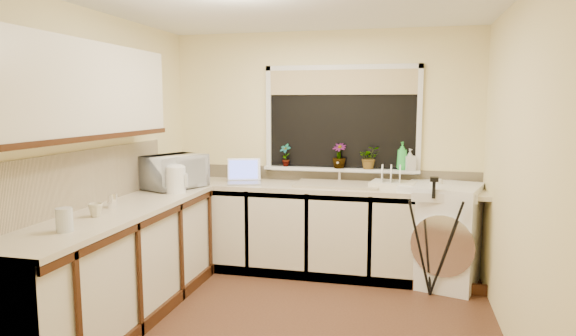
# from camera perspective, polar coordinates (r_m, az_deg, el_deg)

# --- Properties ---
(floor) EXTENTS (3.20, 3.20, 0.00)m
(floor) POSITION_cam_1_polar(r_m,az_deg,el_deg) (4.12, 0.23, -17.13)
(floor) COLOR brown
(floor) RESTS_ON ground
(ceiling) EXTENTS (3.20, 3.20, 0.00)m
(ceiling) POSITION_cam_1_polar(r_m,az_deg,el_deg) (3.82, 0.25, 18.55)
(ceiling) COLOR white
(ceiling) RESTS_ON ground
(wall_back) EXTENTS (3.20, 0.00, 3.20)m
(wall_back) POSITION_cam_1_polar(r_m,az_deg,el_deg) (5.24, 3.97, 2.07)
(wall_back) COLOR #FFECAA
(wall_back) RESTS_ON ground
(wall_front) EXTENTS (3.20, 0.00, 3.20)m
(wall_front) POSITION_cam_1_polar(r_m,az_deg,el_deg) (2.36, -8.07, -4.56)
(wall_front) COLOR #FFECAA
(wall_front) RESTS_ON ground
(wall_left) EXTENTS (0.00, 3.00, 3.00)m
(wall_left) POSITION_cam_1_polar(r_m,az_deg,el_deg) (4.42, -20.39, 0.63)
(wall_left) COLOR #FFECAA
(wall_left) RESTS_ON ground
(wall_right) EXTENTS (0.00, 3.00, 3.00)m
(wall_right) POSITION_cam_1_polar(r_m,az_deg,el_deg) (3.76, 24.73, -0.72)
(wall_right) COLOR #FFECAA
(wall_right) RESTS_ON ground
(base_cabinet_back) EXTENTS (2.55, 0.60, 0.86)m
(base_cabinet_back) POSITION_cam_1_polar(r_m,az_deg,el_deg) (5.15, -0.26, -6.99)
(base_cabinet_back) COLOR silver
(base_cabinet_back) RESTS_ON floor
(base_cabinet_left) EXTENTS (0.54, 2.40, 0.86)m
(base_cabinet_left) POSITION_cam_1_polar(r_m,az_deg,el_deg) (4.18, -18.72, -10.84)
(base_cabinet_left) COLOR silver
(base_cabinet_left) RESTS_ON floor
(worktop_back) EXTENTS (3.20, 0.60, 0.04)m
(worktop_back) POSITION_cam_1_polar(r_m,az_deg,el_deg) (4.99, 3.37, -2.18)
(worktop_back) COLOR beige
(worktop_back) RESTS_ON base_cabinet_back
(worktop_left) EXTENTS (0.60, 2.40, 0.04)m
(worktop_left) POSITION_cam_1_polar(r_m,az_deg,el_deg) (4.07, -18.98, -4.80)
(worktop_left) COLOR beige
(worktop_left) RESTS_ON base_cabinet_left
(upper_cabinet) EXTENTS (0.28, 1.90, 0.70)m
(upper_cabinet) POSITION_cam_1_polar(r_m,az_deg,el_deg) (3.94, -22.47, 8.14)
(upper_cabinet) COLOR silver
(upper_cabinet) RESTS_ON wall_left
(splashback_left) EXTENTS (0.02, 2.40, 0.45)m
(splashback_left) POSITION_cam_1_polar(r_m,az_deg,el_deg) (4.19, -22.46, -1.21)
(splashback_left) COLOR beige
(splashback_left) RESTS_ON wall_left
(splashback_back) EXTENTS (3.20, 0.02, 0.14)m
(splashback_back) POSITION_cam_1_polar(r_m,az_deg,el_deg) (5.26, 3.92, -0.71)
(splashback_back) COLOR beige
(splashback_back) RESTS_ON wall_back
(window_glass) EXTENTS (1.50, 0.02, 1.00)m
(window_glass) POSITION_cam_1_polar(r_m,az_deg,el_deg) (5.18, 6.16, 5.58)
(window_glass) COLOR black
(window_glass) RESTS_ON wall_back
(window_blind) EXTENTS (1.50, 0.02, 0.25)m
(window_blind) POSITION_cam_1_polar(r_m,az_deg,el_deg) (5.16, 6.19, 9.74)
(window_blind) COLOR tan
(window_blind) RESTS_ON wall_back
(windowsill) EXTENTS (1.60, 0.14, 0.03)m
(windowsill) POSITION_cam_1_polar(r_m,az_deg,el_deg) (5.17, 6.01, -0.15)
(windowsill) COLOR white
(windowsill) RESTS_ON wall_back
(sink) EXTENTS (0.82, 0.46, 0.03)m
(sink) POSITION_cam_1_polar(r_m,az_deg,el_deg) (4.96, 5.65, -1.89)
(sink) COLOR tan
(sink) RESTS_ON worktop_back
(faucet) EXTENTS (0.03, 0.03, 0.24)m
(faucet) POSITION_cam_1_polar(r_m,az_deg,el_deg) (5.12, 5.93, -0.39)
(faucet) COLOR silver
(faucet) RESTS_ON worktop_back
(washing_machine) EXTENTS (0.83, 0.81, 0.96)m
(washing_machine) POSITION_cam_1_polar(r_m,az_deg,el_deg) (4.99, 16.98, -7.24)
(washing_machine) COLOR white
(washing_machine) RESTS_ON floor
(laptop) EXTENTS (0.43, 0.43, 0.24)m
(laptop) POSITION_cam_1_polar(r_m,az_deg,el_deg) (5.12, -5.05, -1.00)
(laptop) COLOR #A2A2AA
(laptop) RESTS_ON worktop_back
(kettle) EXTENTS (0.18, 0.18, 0.23)m
(kettle) POSITION_cam_1_polar(r_m,az_deg,el_deg) (4.65, -12.72, -1.36)
(kettle) COLOR white
(kettle) RESTS_ON worktop_left
(dish_rack) EXTENTS (0.46, 0.38, 0.06)m
(dish_rack) POSITION_cam_1_polar(r_m,az_deg,el_deg) (4.90, 11.93, -1.91)
(dish_rack) COLOR white
(dish_rack) RESTS_ON worktop_back
(tripod) EXTENTS (0.68, 0.68, 1.07)m
(tripod) POSITION_cam_1_polar(r_m,az_deg,el_deg) (4.63, 16.16, -7.57)
(tripod) COLOR black
(tripod) RESTS_ON floor
(glass_jug) EXTENTS (0.11, 0.11, 0.15)m
(glass_jug) POSITION_cam_1_polar(r_m,az_deg,el_deg) (3.49, -24.23, -5.43)
(glass_jug) COLOR silver
(glass_jug) RESTS_ON worktop_left
(steel_jar) EXTENTS (0.08, 0.08, 0.11)m
(steel_jar) POSITION_cam_1_polar(r_m,az_deg,el_deg) (4.14, -19.49, -3.54)
(steel_jar) COLOR white
(steel_jar) RESTS_ON worktop_left
(microwave) EXTENTS (0.59, 0.68, 0.32)m
(microwave) POSITION_cam_1_polar(r_m,az_deg,el_deg) (4.91, -12.94, -0.41)
(microwave) COLOR white
(microwave) RESTS_ON worktop_left
(plant_a) EXTENTS (0.15, 0.13, 0.24)m
(plant_a) POSITION_cam_1_polar(r_m,az_deg,el_deg) (5.25, -0.30, 1.49)
(plant_a) COLOR #999999
(plant_a) RESTS_ON windowsill
(plant_c) EXTENTS (0.16, 0.16, 0.26)m
(plant_c) POSITION_cam_1_polar(r_m,az_deg,el_deg) (5.13, 5.87, 1.40)
(plant_c) COLOR #999999
(plant_c) RESTS_ON windowsill
(plant_d) EXTENTS (0.24, 0.22, 0.23)m
(plant_d) POSITION_cam_1_polar(r_m,az_deg,el_deg) (5.11, 9.30, 1.19)
(plant_d) COLOR #999999
(plant_d) RESTS_ON windowsill
(soap_bottle_green) EXTENTS (0.13, 0.13, 0.28)m
(soap_bottle_green) POSITION_cam_1_polar(r_m,az_deg,el_deg) (5.10, 12.94, 1.37)
(soap_bottle_green) COLOR green
(soap_bottle_green) RESTS_ON windowsill
(soap_bottle_clear) EXTENTS (0.13, 0.13, 0.21)m
(soap_bottle_clear) POSITION_cam_1_polar(r_m,az_deg,el_deg) (5.10, 13.77, 0.96)
(soap_bottle_clear) COLOR #999999
(soap_bottle_clear) RESTS_ON windowsill
(cup_back) EXTENTS (0.15, 0.15, 0.10)m
(cup_back) POSITION_cam_1_polar(r_m,az_deg,el_deg) (4.94, 16.56, -1.78)
(cup_back) COLOR white
(cup_back) RESTS_ON worktop_back
(cup_left) EXTENTS (0.11, 0.11, 0.10)m
(cup_left) POSITION_cam_1_polar(r_m,az_deg,el_deg) (3.86, -21.16, -4.51)
(cup_left) COLOR beige
(cup_left) RESTS_ON worktop_left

